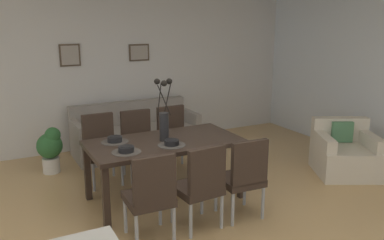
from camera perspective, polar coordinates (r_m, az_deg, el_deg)
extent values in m
plane|color=tan|center=(4.36, -0.66, -15.25)|extent=(9.00, 9.00, 0.00)
cube|color=silver|center=(6.92, -12.98, 6.75)|extent=(9.00, 0.10, 2.60)
cube|color=#33261E|center=(4.79, -3.95, -3.21)|extent=(1.80, 0.94, 0.05)
cube|color=#33261E|center=(5.61, 2.34, -4.56)|extent=(0.07, 0.07, 0.69)
cube|color=#33261E|center=(5.04, -14.62, -7.21)|extent=(0.07, 0.07, 0.69)
cube|color=#33261E|center=(4.96, 7.05, -7.20)|extent=(0.07, 0.07, 0.69)
cube|color=#33261E|center=(4.31, -12.10, -10.82)|extent=(0.07, 0.07, 0.69)
cube|color=#33261E|center=(4.05, -6.19, -11.05)|extent=(0.46, 0.46, 0.08)
cube|color=#33261E|center=(3.78, -5.34, -8.61)|extent=(0.42, 0.08, 0.48)
cylinder|color=#9EA0A5|center=(4.37, -4.54, -12.40)|extent=(0.04, 0.04, 0.38)
cylinder|color=#9EA0A5|center=(4.27, -9.44, -13.25)|extent=(0.04, 0.04, 0.38)
cylinder|color=#9EA0A5|center=(4.06, -2.57, -14.59)|extent=(0.04, 0.04, 0.38)
cylinder|color=#9EA0A5|center=(3.95, -7.86, -15.60)|extent=(0.04, 0.04, 0.38)
cube|color=#33261E|center=(5.44, -12.51, -4.66)|extent=(0.45, 0.45, 0.08)
cube|color=#33261E|center=(5.54, -13.21, -1.55)|extent=(0.42, 0.07, 0.48)
cylinder|color=#9EA0A5|center=(5.30, -13.78, -7.89)|extent=(0.04, 0.04, 0.38)
cylinder|color=#9EA0A5|center=(5.40, -9.86, -7.28)|extent=(0.04, 0.04, 0.38)
cylinder|color=#9EA0A5|center=(5.65, -14.79, -6.58)|extent=(0.04, 0.04, 0.38)
cylinder|color=#9EA0A5|center=(5.74, -11.10, -6.03)|extent=(0.04, 0.04, 0.38)
cube|color=#33261E|center=(4.25, 0.67, -9.72)|extent=(0.47, 0.47, 0.08)
cube|color=#33261E|center=(4.01, 2.14, -7.24)|extent=(0.42, 0.09, 0.48)
cylinder|color=#9EA0A5|center=(4.59, 1.40, -11.04)|extent=(0.04, 0.04, 0.38)
cylinder|color=#9EA0A5|center=(4.41, -2.83, -12.13)|extent=(0.04, 0.04, 0.38)
cylinder|color=#9EA0A5|center=(4.31, 4.24, -12.83)|extent=(0.04, 0.04, 0.38)
cylinder|color=#9EA0A5|center=(4.12, -0.18, -14.12)|extent=(0.04, 0.04, 0.38)
cube|color=#33261E|center=(5.56, -7.32, -4.03)|extent=(0.45, 0.45, 0.08)
cube|color=#33261E|center=(5.66, -8.00, -0.98)|extent=(0.42, 0.07, 0.48)
cylinder|color=#9EA0A5|center=(5.42, -8.53, -7.16)|extent=(0.04, 0.04, 0.38)
cylinder|color=#9EA0A5|center=(5.53, -4.74, -6.61)|extent=(0.04, 0.04, 0.38)
cylinder|color=#9EA0A5|center=(5.76, -9.65, -5.90)|extent=(0.04, 0.04, 0.38)
cylinder|color=#9EA0A5|center=(5.86, -6.07, -5.41)|extent=(0.04, 0.04, 0.38)
cube|color=#33261E|center=(4.50, 6.77, -8.44)|extent=(0.46, 0.46, 0.08)
cube|color=#33261E|center=(4.26, 8.19, -6.07)|extent=(0.42, 0.08, 0.48)
cylinder|color=#9EA0A5|center=(4.83, 7.48, -9.81)|extent=(0.04, 0.04, 0.38)
cylinder|color=#9EA0A5|center=(4.66, 3.43, -10.65)|extent=(0.04, 0.04, 0.38)
cylinder|color=#9EA0A5|center=(4.55, 10.04, -11.51)|extent=(0.04, 0.04, 0.38)
cylinder|color=#9EA0A5|center=(4.36, 5.80, -12.52)|extent=(0.04, 0.04, 0.38)
cube|color=#33261E|center=(5.78, -2.17, -3.22)|extent=(0.46, 0.46, 0.08)
cube|color=#33261E|center=(5.87, -3.07, -0.32)|extent=(0.42, 0.08, 0.48)
cylinder|color=#9EA0A5|center=(5.61, -2.95, -6.24)|extent=(0.04, 0.04, 0.38)
cylinder|color=#9EA0A5|center=(5.79, 0.41, -5.59)|extent=(0.04, 0.04, 0.38)
cylinder|color=#9EA0A5|center=(5.94, -4.65, -5.13)|extent=(0.04, 0.04, 0.38)
cylinder|color=#9EA0A5|center=(6.10, -1.42, -4.56)|extent=(0.04, 0.04, 0.38)
cylinder|color=#232326|center=(4.74, -3.99, -0.96)|extent=(0.11, 0.11, 0.34)
cylinder|color=black|center=(4.70, -3.50, 3.06)|extent=(0.05, 0.12, 0.37)
sphere|color=black|center=(4.69, -3.26, 5.51)|extent=(0.07, 0.07, 0.07)
cylinder|color=black|center=(4.70, -4.64, 3.03)|extent=(0.08, 0.05, 0.38)
sphere|color=black|center=(4.69, -4.99, 5.47)|extent=(0.07, 0.07, 0.07)
cylinder|color=black|center=(4.61, -3.98, 2.82)|extent=(0.15, 0.06, 0.36)
sphere|color=black|center=(4.54, -3.99, 5.22)|extent=(0.07, 0.07, 0.07)
cylinder|color=#4C4742|center=(4.42, -9.30, -4.50)|extent=(0.32, 0.32, 0.01)
cylinder|color=black|center=(4.41, -9.32, -4.10)|extent=(0.17, 0.17, 0.06)
cylinder|color=black|center=(4.40, -9.33, -3.91)|extent=(0.13, 0.13, 0.04)
cylinder|color=#4C4742|center=(4.80, -10.89, -3.06)|extent=(0.32, 0.32, 0.01)
cylinder|color=black|center=(4.79, -10.91, -2.68)|extent=(0.17, 0.17, 0.06)
cylinder|color=black|center=(4.79, -10.92, -2.51)|extent=(0.13, 0.13, 0.04)
cylinder|color=#4C4742|center=(4.60, -2.90, -3.57)|extent=(0.32, 0.32, 0.01)
cylinder|color=black|center=(4.59, -2.91, -3.18)|extent=(0.17, 0.17, 0.06)
cylinder|color=black|center=(4.59, -2.91, -3.00)|extent=(0.13, 0.13, 0.04)
cube|color=gray|center=(6.69, -7.91, -2.83)|extent=(2.00, 0.84, 0.42)
cube|color=gray|center=(6.90, -8.97, 1.09)|extent=(2.00, 0.16, 0.38)
cube|color=gray|center=(6.96, -0.63, 0.63)|extent=(0.10, 0.84, 0.20)
cube|color=gray|center=(6.37, -16.06, -1.21)|extent=(0.10, 0.84, 0.20)
cube|color=beige|center=(6.11, 20.94, -5.39)|extent=(1.08, 1.08, 0.40)
cube|color=beige|center=(6.29, 20.23, -1.21)|extent=(0.78, 0.51, 0.35)
cube|color=beige|center=(6.13, 24.12, -2.78)|extent=(0.44, 0.67, 0.18)
cube|color=beige|center=(5.89, 18.25, -2.89)|extent=(0.44, 0.67, 0.18)
cube|color=#4C7F56|center=(6.20, 20.52, -1.58)|extent=(0.30, 0.21, 0.30)
cube|color=#473828|center=(6.72, -16.94, 8.80)|extent=(0.32, 0.02, 0.35)
cube|color=#9E9389|center=(6.71, -16.92, 8.79)|extent=(0.27, 0.01, 0.30)
cube|color=#473828|center=(7.02, -7.53, 9.48)|extent=(0.36, 0.02, 0.28)
cube|color=#9E9389|center=(7.01, -7.49, 9.47)|extent=(0.31, 0.01, 0.23)
cylinder|color=silver|center=(6.14, -19.35, -6.05)|extent=(0.24, 0.24, 0.22)
sphere|color=#2D6633|center=(6.05, -19.57, -3.47)|extent=(0.36, 0.36, 0.36)
sphere|color=#2D6633|center=(5.98, -19.18, -2.03)|extent=(0.22, 0.22, 0.22)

